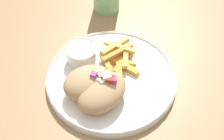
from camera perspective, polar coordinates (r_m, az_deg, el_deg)
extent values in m
cube|color=#9E7A51|center=(0.72, -2.50, -1.41)|extent=(1.37, 1.37, 0.04)
cylinder|color=white|center=(0.68, 0.00, -1.43)|extent=(0.28, 0.28, 0.01)
torus|color=white|center=(0.68, 0.00, -0.97)|extent=(0.28, 0.28, 0.01)
ellipsoid|color=tan|center=(0.62, -1.81, -4.09)|extent=(0.12, 0.09, 0.05)
cube|color=#A34C84|center=(0.61, 0.19, -1.80)|extent=(0.02, 0.02, 0.02)
cube|color=silver|center=(0.61, -0.22, -2.18)|extent=(0.02, 0.02, 0.01)
cube|color=red|center=(0.61, -0.26, -1.80)|extent=(0.02, 0.02, 0.01)
cube|color=#B7D693|center=(0.62, -2.03, -1.07)|extent=(0.02, 0.02, 0.01)
cube|color=white|center=(0.61, -1.82, -2.12)|extent=(0.02, 0.02, 0.01)
cube|color=#A34C84|center=(0.62, -2.57, -1.67)|extent=(0.01, 0.01, 0.01)
cube|color=white|center=(0.62, -0.63, -1.34)|extent=(0.02, 0.02, 0.01)
ellipsoid|color=tan|center=(0.64, -4.36, -2.38)|extent=(0.13, 0.12, 0.05)
cube|color=#B7D693|center=(0.62, -1.81, -0.23)|extent=(0.02, 0.02, 0.01)
cube|color=red|center=(0.61, -1.13, -1.38)|extent=(0.02, 0.02, 0.02)
cube|color=silver|center=(0.61, -1.06, -1.36)|extent=(0.02, 0.02, 0.02)
cube|color=#A34C84|center=(0.61, -3.34, -0.94)|extent=(0.01, 0.01, 0.01)
cube|color=white|center=(0.62, -2.86, -0.71)|extent=(0.01, 0.01, 0.01)
cube|color=gold|center=(0.70, 0.84, 1.86)|extent=(0.06, 0.05, 0.01)
cube|color=#E5B251|center=(0.71, 0.39, 2.52)|extent=(0.06, 0.01, 0.01)
cube|color=gold|center=(0.68, 1.32, 0.19)|extent=(0.07, 0.06, 0.01)
cube|color=gold|center=(0.70, 2.13, 1.53)|extent=(0.07, 0.02, 0.01)
cube|color=gold|center=(0.69, 2.19, 0.75)|extent=(0.01, 0.08, 0.01)
cube|color=gold|center=(0.72, 1.61, 3.21)|extent=(0.06, 0.04, 0.01)
cube|color=gold|center=(0.70, 1.33, 1.45)|extent=(0.05, 0.07, 0.01)
cube|color=#E5B251|center=(0.69, 2.51, 2.28)|extent=(0.06, 0.04, 0.01)
cube|color=gold|center=(0.69, 1.08, 3.23)|extent=(0.08, 0.03, 0.01)
cube|color=#E5B251|center=(0.70, 1.40, 4.20)|extent=(0.03, 0.08, 0.01)
cube|color=#E5B251|center=(0.71, 0.69, 4.33)|extent=(0.08, 0.03, 0.01)
cube|color=gold|center=(0.68, -1.04, 1.24)|extent=(0.04, 0.05, 0.01)
cylinder|color=white|center=(0.70, -5.51, 3.04)|extent=(0.07, 0.07, 0.04)
cylinder|color=beige|center=(0.69, -5.60, 3.87)|extent=(0.05, 0.05, 0.01)
torus|color=white|center=(0.69, -5.62, 4.05)|extent=(0.07, 0.07, 0.00)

